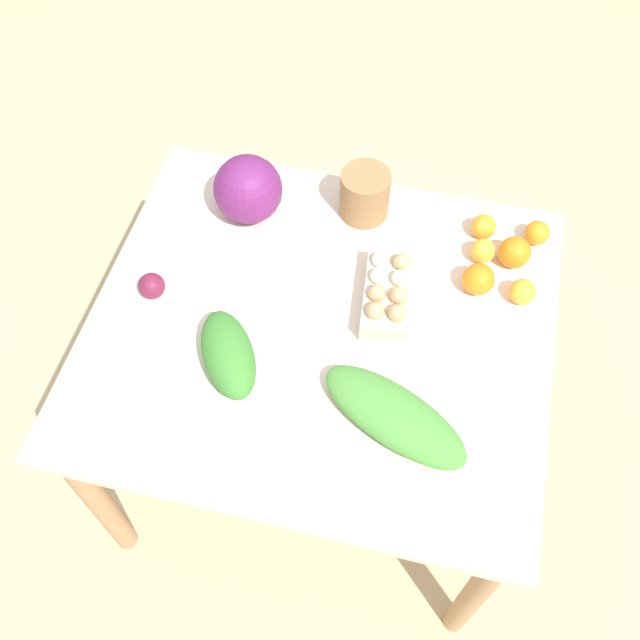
{
  "coord_description": "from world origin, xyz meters",
  "views": [
    {
      "loc": [
        0.22,
        -0.92,
        2.19
      ],
      "look_at": [
        0.0,
        0.0,
        0.76
      ],
      "focal_mm": 40.0,
      "sensor_mm": 36.0,
      "label": 1
    }
  ],
  "objects_px": {
    "egg_carton": "(388,293)",
    "greens_bunch_scallion": "(228,354)",
    "cabbage_purple": "(248,189)",
    "orange_2": "(483,251)",
    "greens_bunch_chard": "(394,416)",
    "beet_root": "(152,286)",
    "orange_1": "(523,292)",
    "orange_3": "(515,252)",
    "orange_0": "(484,227)",
    "paper_bag": "(365,194)",
    "orange_4": "(478,279)",
    "orange_5": "(537,233)"
  },
  "relations": [
    {
      "from": "orange_5",
      "to": "orange_4",
      "type": "bearing_deg",
      "value": -124.55
    },
    {
      "from": "greens_bunch_chard",
      "to": "orange_1",
      "type": "bearing_deg",
      "value": 58.64
    },
    {
      "from": "egg_carton",
      "to": "greens_bunch_scallion",
      "type": "bearing_deg",
      "value": -57.33
    },
    {
      "from": "greens_bunch_scallion",
      "to": "orange_3",
      "type": "bearing_deg",
      "value": 36.82
    },
    {
      "from": "orange_1",
      "to": "orange_3",
      "type": "relative_size",
      "value": 0.79
    },
    {
      "from": "cabbage_purple",
      "to": "orange_2",
      "type": "xyz_separation_m",
      "value": [
        0.62,
        -0.01,
        -0.06
      ]
    },
    {
      "from": "orange_3",
      "to": "orange_2",
      "type": "bearing_deg",
      "value": -175.45
    },
    {
      "from": "orange_2",
      "to": "beet_root",
      "type": "bearing_deg",
      "value": -158.87
    },
    {
      "from": "egg_carton",
      "to": "orange_2",
      "type": "height_order",
      "value": "egg_carton"
    },
    {
      "from": "paper_bag",
      "to": "greens_bunch_scallion",
      "type": "bearing_deg",
      "value": -111.05
    },
    {
      "from": "orange_1",
      "to": "orange_4",
      "type": "distance_m",
      "value": 0.11
    },
    {
      "from": "cabbage_purple",
      "to": "greens_bunch_scallion",
      "type": "xyz_separation_m",
      "value": [
        0.09,
        -0.47,
        -0.04
      ]
    },
    {
      "from": "egg_carton",
      "to": "greens_bunch_scallion",
      "type": "relative_size",
      "value": 1.04
    },
    {
      "from": "egg_carton",
      "to": "greens_bunch_chard",
      "type": "relative_size",
      "value": 0.69
    },
    {
      "from": "orange_3",
      "to": "orange_4",
      "type": "distance_m",
      "value": 0.13
    },
    {
      "from": "paper_bag",
      "to": "greens_bunch_scallion",
      "type": "distance_m",
      "value": 0.58
    },
    {
      "from": "greens_bunch_scallion",
      "to": "greens_bunch_chard",
      "type": "xyz_separation_m",
      "value": [
        0.4,
        -0.06,
        -0.01
      ]
    },
    {
      "from": "cabbage_purple",
      "to": "beet_root",
      "type": "distance_m",
      "value": 0.36
    },
    {
      "from": "paper_bag",
      "to": "cabbage_purple",
      "type": "bearing_deg",
      "value": -165.7
    },
    {
      "from": "egg_carton",
      "to": "greens_bunch_chard",
      "type": "height_order",
      "value": "egg_carton"
    },
    {
      "from": "orange_1",
      "to": "orange_5",
      "type": "distance_m",
      "value": 0.2
    },
    {
      "from": "orange_3",
      "to": "orange_0",
      "type": "bearing_deg",
      "value": 138.61
    },
    {
      "from": "greens_bunch_scallion",
      "to": "greens_bunch_chard",
      "type": "relative_size",
      "value": 0.66
    },
    {
      "from": "greens_bunch_chard",
      "to": "orange_3",
      "type": "bearing_deg",
      "value": 67.39
    },
    {
      "from": "cabbage_purple",
      "to": "orange_0",
      "type": "distance_m",
      "value": 0.62
    },
    {
      "from": "greens_bunch_chard",
      "to": "orange_3",
      "type": "xyz_separation_m",
      "value": [
        0.22,
        0.52,
        0.01
      ]
    },
    {
      "from": "orange_2",
      "to": "orange_4",
      "type": "xyz_separation_m",
      "value": [
        -0.0,
        -0.1,
        0.01
      ]
    },
    {
      "from": "orange_1",
      "to": "egg_carton",
      "type": "bearing_deg",
      "value": -164.72
    },
    {
      "from": "orange_4",
      "to": "greens_bunch_scallion",
      "type": "bearing_deg",
      "value": -146.5
    },
    {
      "from": "cabbage_purple",
      "to": "orange_1",
      "type": "height_order",
      "value": "cabbage_purple"
    },
    {
      "from": "orange_0",
      "to": "orange_5",
      "type": "distance_m",
      "value": 0.14
    },
    {
      "from": "paper_bag",
      "to": "orange_1",
      "type": "bearing_deg",
      "value": -24.0
    },
    {
      "from": "orange_1",
      "to": "beet_root",
      "type": "bearing_deg",
      "value": -167.62
    },
    {
      "from": "greens_bunch_scallion",
      "to": "orange_1",
      "type": "relative_size",
      "value": 3.67
    },
    {
      "from": "cabbage_purple",
      "to": "paper_bag",
      "type": "xyz_separation_m",
      "value": [
        0.3,
        0.08,
        -0.02
      ]
    },
    {
      "from": "orange_0",
      "to": "orange_5",
      "type": "height_order",
      "value": "same"
    },
    {
      "from": "egg_carton",
      "to": "greens_bunch_scallion",
      "type": "xyz_separation_m",
      "value": [
        -0.32,
        -0.26,
        0.01
      ]
    },
    {
      "from": "greens_bunch_chard",
      "to": "orange_4",
      "type": "bearing_deg",
      "value": 71.72
    },
    {
      "from": "egg_carton",
      "to": "greens_bunch_scallion",
      "type": "height_order",
      "value": "greens_bunch_scallion"
    },
    {
      "from": "orange_0",
      "to": "orange_4",
      "type": "height_order",
      "value": "orange_4"
    },
    {
      "from": "beet_root",
      "to": "orange_1",
      "type": "distance_m",
      "value": 0.91
    },
    {
      "from": "cabbage_purple",
      "to": "egg_carton",
      "type": "relative_size",
      "value": 0.72
    },
    {
      "from": "cabbage_purple",
      "to": "orange_1",
      "type": "bearing_deg",
      "value": -9.21
    },
    {
      "from": "greens_bunch_chard",
      "to": "cabbage_purple",
      "type": "bearing_deg",
      "value": 132.9
    },
    {
      "from": "orange_0",
      "to": "orange_5",
      "type": "xyz_separation_m",
      "value": [
        0.14,
        0.01,
        -0.0
      ]
    },
    {
      "from": "egg_carton",
      "to": "orange_3",
      "type": "height_order",
      "value": "egg_carton"
    },
    {
      "from": "greens_bunch_chard",
      "to": "orange_2",
      "type": "relative_size",
      "value": 5.7
    },
    {
      "from": "greens_bunch_chard",
      "to": "beet_root",
      "type": "bearing_deg",
      "value": 162.05
    },
    {
      "from": "orange_2",
      "to": "cabbage_purple",
      "type": "bearing_deg",
      "value": 178.88
    },
    {
      "from": "egg_carton",
      "to": "orange_0",
      "type": "height_order",
      "value": "egg_carton"
    }
  ]
}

